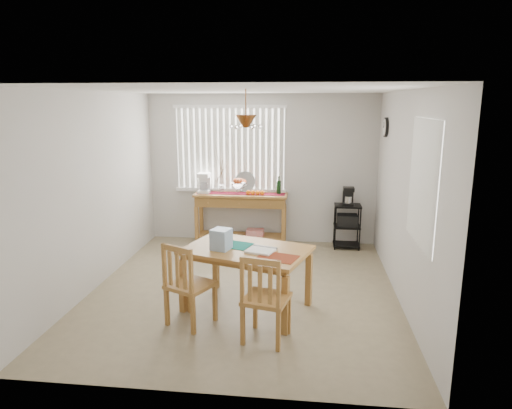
# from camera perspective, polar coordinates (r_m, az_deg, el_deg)

# --- Properties ---
(ground) EXTENTS (4.00, 4.50, 0.01)m
(ground) POSITION_cam_1_polar(r_m,az_deg,el_deg) (6.22, -1.52, -10.62)
(ground) COLOR gray
(room_shell) EXTENTS (4.20, 4.70, 2.70)m
(room_shell) POSITION_cam_1_polar(r_m,az_deg,el_deg) (5.78, -1.57, 5.07)
(room_shell) COLOR beige
(room_shell) RESTS_ON ground
(sideboard) EXTENTS (1.61, 0.45, 0.90)m
(sideboard) POSITION_cam_1_polar(r_m,az_deg,el_deg) (7.95, -1.83, -0.23)
(sideboard) COLOR #A87538
(sideboard) RESTS_ON ground
(sideboard_items) EXTENTS (1.53, 0.38, 0.69)m
(sideboard_items) POSITION_cam_1_polar(r_m,az_deg,el_deg) (7.92, -3.66, 2.42)
(sideboard_items) COLOR maroon
(sideboard_items) RESTS_ON sideboard
(wire_cart) EXTENTS (0.44, 0.35, 0.75)m
(wire_cart) POSITION_cam_1_polar(r_m,az_deg,el_deg) (7.94, 11.32, -2.16)
(wire_cart) COLOR black
(wire_cart) RESTS_ON ground
(cart_items) EXTENTS (0.18, 0.21, 0.31)m
(cart_items) POSITION_cam_1_polar(r_m,az_deg,el_deg) (7.85, 11.45, 0.97)
(cart_items) COLOR black
(cart_items) RESTS_ON wire_cart
(dining_table) EXTENTS (1.64, 1.32, 0.76)m
(dining_table) POSITION_cam_1_polar(r_m,az_deg,el_deg) (5.45, -1.19, -6.37)
(dining_table) COLOR #A87538
(dining_table) RESTS_ON ground
(table_items) EXTENTS (1.07, 0.82, 0.24)m
(table_items) POSITION_cam_1_polar(r_m,az_deg,el_deg) (5.35, -3.12, -4.74)
(table_items) COLOR #136C60
(table_items) RESTS_ON dining_table
(chair_left) EXTENTS (0.60, 0.60, 0.97)m
(chair_left) POSITION_cam_1_polar(r_m,az_deg,el_deg) (5.20, -8.52, -9.91)
(chair_left) COLOR #A87538
(chair_left) RESTS_ON ground
(chair_right) EXTENTS (0.54, 0.54, 0.97)m
(chair_right) POSITION_cam_1_polar(r_m,az_deg,el_deg) (4.80, 1.13, -11.73)
(chair_right) COLOR #A87538
(chair_right) RESTS_ON ground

